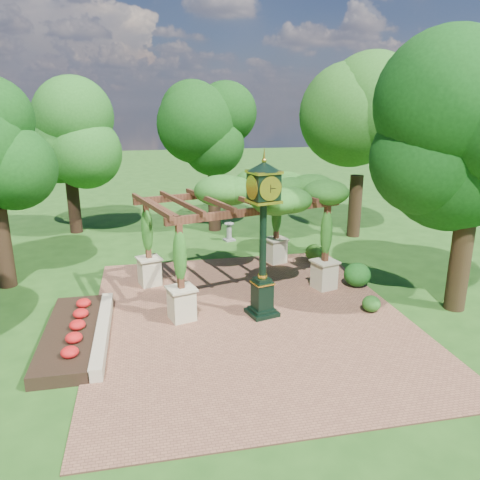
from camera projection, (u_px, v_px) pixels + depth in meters
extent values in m
plane|color=#1E4714|center=(256.00, 330.00, 14.43)|extent=(120.00, 120.00, 0.00)
cube|color=brown|center=(249.00, 316.00, 15.37)|extent=(10.00, 12.00, 0.04)
cube|color=#C6B793|center=(103.00, 331.00, 13.95)|extent=(0.35, 5.00, 0.40)
cube|color=red|center=(71.00, 335.00, 13.78)|extent=(1.50, 5.00, 0.36)
cube|color=black|center=(262.00, 312.00, 15.44)|extent=(1.10, 1.10, 0.13)
cube|color=black|center=(262.00, 295.00, 15.27)|extent=(0.69, 0.69, 1.01)
cube|color=gold|center=(262.00, 283.00, 15.14)|extent=(0.77, 0.77, 0.04)
cylinder|color=black|center=(263.00, 239.00, 14.73)|extent=(0.27, 0.27, 2.58)
cube|color=black|center=(264.00, 187.00, 14.26)|extent=(0.96, 0.96, 0.79)
cylinder|color=beige|center=(270.00, 189.00, 13.91)|extent=(0.66, 0.20, 0.67)
cone|color=black|center=(264.00, 166.00, 14.09)|extent=(1.23, 1.23, 0.28)
sphere|color=gold|center=(264.00, 161.00, 14.04)|extent=(0.16, 0.16, 0.16)
cube|color=beige|center=(182.00, 304.00, 14.99)|extent=(0.92, 0.92, 1.02)
cube|color=#552F1D|center=(180.00, 256.00, 14.53)|extent=(0.23, 0.23, 2.11)
cube|color=beige|center=(324.00, 275.00, 17.54)|extent=(0.92, 0.92, 1.02)
cube|color=#552F1D|center=(326.00, 233.00, 17.08)|extent=(0.23, 0.23, 2.11)
cube|color=beige|center=(150.00, 272.00, 17.88)|extent=(0.92, 0.92, 1.02)
cube|color=#552F1D|center=(147.00, 231.00, 17.43)|extent=(0.23, 0.23, 2.11)
cube|color=beige|center=(276.00, 251.00, 20.44)|extent=(0.92, 0.92, 1.02)
cube|color=#552F1D|center=(277.00, 215.00, 19.98)|extent=(0.23, 0.23, 2.11)
cube|color=#552F1D|center=(259.00, 211.00, 15.49)|extent=(6.38, 1.99, 0.25)
cube|color=#552F1D|center=(216.00, 194.00, 18.39)|extent=(6.38, 1.99, 0.25)
ellipsoid|color=#245C1A|center=(236.00, 193.00, 16.85)|extent=(7.48, 5.78, 1.14)
cube|color=gray|center=(229.00, 240.00, 23.90)|extent=(0.63, 0.63, 0.09)
cylinder|color=gray|center=(229.00, 232.00, 23.79)|extent=(0.32, 0.32, 0.83)
cylinder|color=gray|center=(229.00, 224.00, 23.66)|extent=(0.60, 0.60, 0.05)
ellipsoid|color=#215718|center=(371.00, 304.00, 15.60)|extent=(0.65, 0.65, 0.55)
ellipsoid|color=#1A5618|center=(357.00, 275.00, 17.74)|extent=(1.17, 1.17, 0.91)
ellipsoid|color=#2E621C|center=(315.00, 252.00, 20.63)|extent=(0.91, 0.91, 0.77)
cylinder|color=#332114|center=(3.00, 248.00, 17.55)|extent=(0.66, 0.66, 3.05)
cylinder|color=black|center=(74.00, 206.00, 25.06)|extent=(0.65, 0.65, 2.97)
ellipsoid|color=#1E5518|center=(67.00, 133.00, 23.98)|extent=(3.62, 3.62, 4.69)
cylinder|color=#372116|center=(214.00, 203.00, 25.51)|extent=(0.68, 0.68, 3.06)
ellipsoid|color=#10390E|center=(213.00, 129.00, 24.40)|extent=(3.76, 3.76, 4.83)
cylinder|color=#322213|center=(355.00, 206.00, 24.32)|extent=(0.67, 0.67, 3.22)
ellipsoid|color=#235618|center=(361.00, 124.00, 23.16)|extent=(4.71, 4.71, 5.08)
cylinder|color=#382816|center=(460.00, 264.00, 15.55)|extent=(0.68, 0.68, 3.23)
ellipsoid|color=#0F3C0F|center=(477.00, 136.00, 14.38)|extent=(4.57, 4.57, 5.09)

